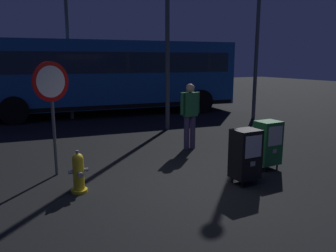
# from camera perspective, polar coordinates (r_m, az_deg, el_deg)

# --- Properties ---
(ground_plane) EXTENTS (60.00, 60.00, 0.00)m
(ground_plane) POSITION_cam_1_polar(r_m,az_deg,el_deg) (6.06, 2.84, -10.62)
(ground_plane) COLOR black
(fire_hydrant) EXTENTS (0.33, 0.32, 0.75)m
(fire_hydrant) POSITION_cam_1_polar(r_m,az_deg,el_deg) (5.99, -15.04, -7.70)
(fire_hydrant) COLOR yellow
(fire_hydrant) RESTS_ON ground_plane
(newspaper_box_primary) EXTENTS (0.48, 0.42, 1.02)m
(newspaper_box_primary) POSITION_cam_1_polar(r_m,az_deg,el_deg) (6.27, 13.08, -4.64)
(newspaper_box_primary) COLOR black
(newspaper_box_primary) RESTS_ON ground_plane
(newspaper_box_secondary) EXTENTS (0.48, 0.42, 1.02)m
(newspaper_box_secondary) POSITION_cam_1_polar(r_m,az_deg,el_deg) (7.23, 16.64, -2.72)
(newspaper_box_secondary) COLOR black
(newspaper_box_secondary) RESTS_ON ground_plane
(stop_sign) EXTENTS (0.71, 0.31, 2.23)m
(stop_sign) POSITION_cam_1_polar(r_m,az_deg,el_deg) (6.76, -19.24, 5.06)
(stop_sign) COLOR #4C4F54
(stop_sign) RESTS_ON ground_plane
(pedestrian) EXTENTS (0.55, 0.22, 1.67)m
(pedestrian) POSITION_cam_1_polar(r_m,az_deg,el_deg) (8.49, 3.76, 2.35)
(pedestrian) COLOR #382D51
(pedestrian) RESTS_ON ground_plane
(bus_near) EXTENTS (10.73, 3.80, 3.00)m
(bus_near) POSITION_cam_1_polar(r_m,az_deg,el_deg) (14.37, -9.95, 8.88)
(bus_near) COLOR #19519E
(bus_near) RESTS_ON ground_plane
(bus_far) EXTENTS (10.75, 3.98, 3.00)m
(bus_far) POSITION_cam_1_polar(r_m,az_deg,el_deg) (17.70, -14.33, 9.11)
(bus_far) COLOR beige
(bus_far) RESTS_ON ground_plane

